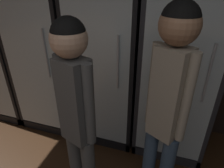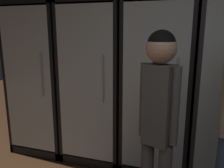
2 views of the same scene
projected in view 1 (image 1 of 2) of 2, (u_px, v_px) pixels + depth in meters
The scene contains 7 objects.
wall_back at pixel (178, 14), 2.06m from camera, with size 6.00×0.06×2.80m, color black.
cooler_far_left at pixel (2, 45), 2.58m from camera, with size 0.71×0.67×1.95m.
cooler_left at pixel (51, 51), 2.38m from camera, with size 0.71×0.67×1.95m.
cooler_center at pixel (109, 59), 2.19m from camera, with size 0.71×0.67×1.95m.
cooler_right at pixel (179, 66), 1.98m from camera, with size 0.71×0.67×1.95m.
shopper_near at pixel (167, 103), 1.23m from camera, with size 0.26×0.22×1.66m.
shopper_far at pixel (76, 110), 1.27m from camera, with size 0.29×0.21×1.57m.
Camera 1 is at (0.01, 0.76, 1.74)m, focal length 31.83 mm.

